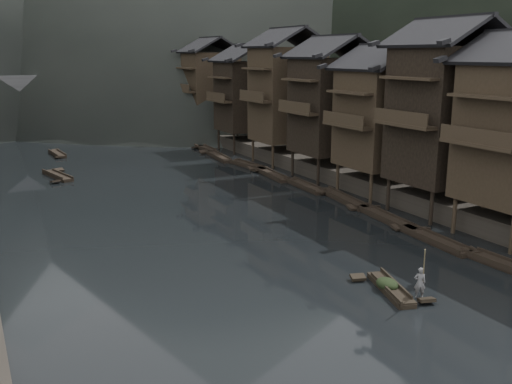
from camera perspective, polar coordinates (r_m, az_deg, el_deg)
water at (r=32.84m, az=3.23°, el=-8.25°), size 300.00×300.00×0.00m
right_bank at (r=84.07m, az=10.10°, el=5.69°), size 40.00×200.00×1.80m
stilt_houses at (r=56.38m, az=8.58°, el=10.12°), size 9.00×67.60×15.35m
moored_sampans at (r=61.60m, az=-0.00°, el=2.39°), size 3.28×72.24×0.47m
midriver_boats at (r=73.96m, az=-18.57°, el=3.58°), size 9.61×32.05×0.45m
stone_bridge at (r=99.69m, az=-18.40°, el=8.87°), size 40.00×6.00×9.00m
hero_sampan at (r=31.30m, az=13.31°, el=-9.35°), size 2.21×4.76×0.43m
cargo_heap at (r=31.20m, az=13.02°, el=-8.34°), size 1.04×1.36×0.63m
boatman at (r=30.14m, az=16.09°, el=-8.30°), size 0.71×0.63×1.63m
bamboo_pole at (r=29.39m, az=16.72°, el=-3.30°), size 1.86×1.87×3.80m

